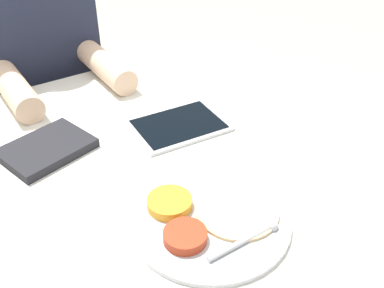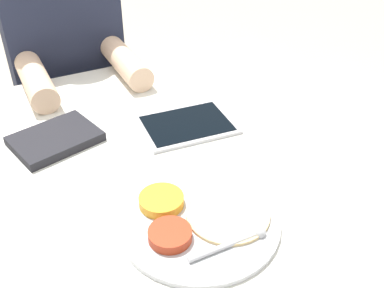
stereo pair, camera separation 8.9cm
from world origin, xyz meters
The scene contains 4 objects.
thali_tray centered at (0.04, -0.20, 0.76)m, with size 0.29×0.29×0.03m.
red_notebook centered at (-0.12, 0.17, 0.76)m, with size 0.21×0.18×0.02m.
tablet_device centered at (0.16, 0.10, 0.75)m, with size 0.23×0.17×0.01m.
person_diner centered at (0.01, 0.64, 0.58)m, with size 0.33×0.46×1.22m.
Camera 1 is at (-0.30, -0.66, 1.32)m, focal length 42.00 mm.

